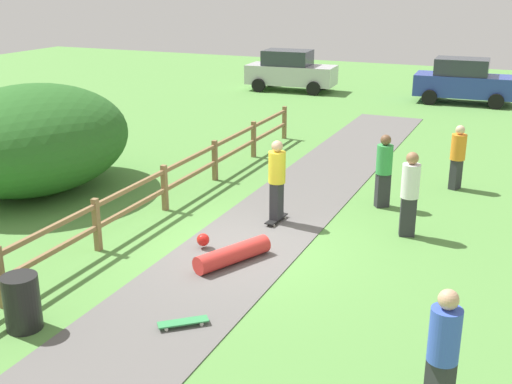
% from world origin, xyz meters
% --- Properties ---
extents(ground_plane, '(60.00, 60.00, 0.00)m').
position_xyz_m(ground_plane, '(0.00, 0.00, 0.00)').
color(ground_plane, '#568E42').
extents(asphalt_path, '(2.40, 28.00, 0.02)m').
position_xyz_m(asphalt_path, '(0.00, 0.00, 0.01)').
color(asphalt_path, '#605E5B').
rests_on(asphalt_path, ground_plane).
extents(wooden_fence, '(0.12, 18.12, 1.10)m').
position_xyz_m(wooden_fence, '(-2.60, 0.00, 0.67)').
color(wooden_fence, olive).
rests_on(wooden_fence, ground_plane).
extents(bush_large, '(4.44, 5.33, 2.71)m').
position_xyz_m(bush_large, '(-6.42, 1.28, 1.35)').
color(bush_large, '#286023').
rests_on(bush_large, ground_plane).
extents(trash_bin, '(0.56, 0.56, 0.90)m').
position_xyz_m(trash_bin, '(-1.80, -4.24, 0.45)').
color(trash_bin, black).
rests_on(trash_bin, ground_plane).
extents(skater_riding, '(0.41, 0.81, 1.87)m').
position_xyz_m(skater_riding, '(0.11, 1.58, 1.07)').
color(skater_riding, black).
rests_on(skater_riding, asphalt_path).
extents(skater_fallen, '(1.50, 1.65, 0.36)m').
position_xyz_m(skater_fallen, '(0.10, -0.75, 0.20)').
color(skater_fallen, red).
rests_on(skater_fallen, asphalt_path).
extents(skateboard_loose, '(0.74, 0.67, 0.08)m').
position_xyz_m(skateboard_loose, '(0.46, -3.21, 0.09)').
color(skateboard_loose, '#338C4C').
rests_on(skateboard_loose, asphalt_path).
extents(bystander_white, '(0.47, 0.47, 1.84)m').
position_xyz_m(bystander_white, '(2.94, 1.99, 1.02)').
color(bystander_white, '#2D2D33').
rests_on(bystander_white, ground_plane).
extents(bystander_green, '(0.53, 0.53, 1.77)m').
position_xyz_m(bystander_green, '(2.03, 3.58, 0.98)').
color(bystander_green, '#2D2D33').
rests_on(bystander_green, ground_plane).
extents(bystander_orange, '(0.49, 0.49, 1.68)m').
position_xyz_m(bystander_orange, '(3.45, 5.69, 0.93)').
color(bystander_orange, '#2D2D33').
rests_on(bystander_orange, ground_plane).
extents(bystander_blue, '(0.52, 0.52, 1.78)m').
position_xyz_m(bystander_blue, '(4.46, -3.85, 0.99)').
color(bystander_blue, '#2D2D33').
rests_on(bystander_blue, ground_plane).
extents(parked_car_blue, '(4.27, 2.15, 1.92)m').
position_xyz_m(parked_car_blue, '(2.16, 18.10, 0.96)').
color(parked_car_blue, '#283D99').
rests_on(parked_car_blue, ground_plane).
extents(parked_car_silver, '(4.30, 2.21, 1.92)m').
position_xyz_m(parked_car_silver, '(-5.86, 18.10, 0.96)').
color(parked_car_silver, '#B7B7BC').
rests_on(parked_car_silver, ground_plane).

